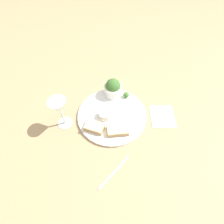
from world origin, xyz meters
name	(u,v)px	position (x,y,z in m)	size (l,w,h in m)	color
ground_plane	(112,116)	(0.00, 0.00, 0.00)	(4.00, 4.00, 0.00)	tan
dinner_plate	(112,115)	(0.00, 0.00, 0.01)	(0.34, 0.34, 0.01)	white
salad_bowl	(113,88)	(0.03, 0.13, 0.06)	(0.09, 0.09, 0.10)	white
sauce_ramekin	(105,114)	(-0.03, -0.01, 0.03)	(0.06, 0.06, 0.03)	white
cheese_toast_near	(118,130)	(0.01, -0.10, 0.03)	(0.10, 0.06, 0.03)	tan
cheese_toast_far	(94,127)	(-0.09, -0.06, 0.03)	(0.10, 0.09, 0.03)	tan
wine_glass	(59,108)	(-0.23, -0.01, 0.12)	(0.08, 0.08, 0.17)	silver
garnish	(126,95)	(0.09, 0.10, 0.03)	(0.03, 0.03, 0.03)	#477533
napkin	(163,116)	(0.25, -0.04, 0.00)	(0.14, 0.15, 0.01)	white
fork	(114,172)	(-0.04, -0.27, 0.00)	(0.15, 0.12, 0.01)	silver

